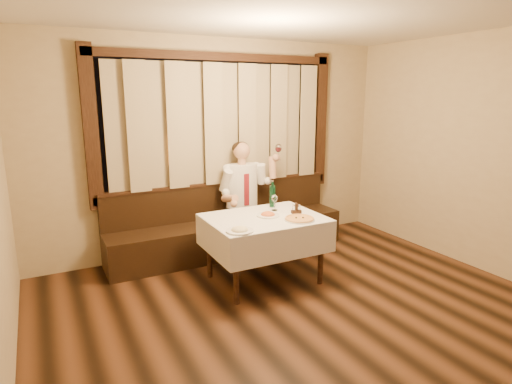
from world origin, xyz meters
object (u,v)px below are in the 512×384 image
banquette (228,230)px  green_bottle (272,196)px  pizza (299,219)px  cruet_caddy (296,210)px  dining_table (264,226)px  seated_man (245,190)px  pasta_red (268,213)px  pasta_cream (240,228)px

banquette → green_bottle: green_bottle is taller
pizza → cruet_caddy: cruet_caddy is taller
dining_table → pizza: 0.42m
banquette → seated_man: size_ratio=2.16×
pasta_red → pasta_cream: size_ratio=0.93×
pasta_red → banquette: bearing=93.0°
banquette → cruet_caddy: (0.40, -1.06, 0.49)m
banquette → pizza: bearing=-77.9°
cruet_caddy → pizza: bearing=-104.7°
pasta_red → green_bottle: green_bottle is taller
green_bottle → cruet_caddy: size_ratio=2.68×
cruet_caddy → seated_man: bearing=111.2°
banquette → pasta_cream: banquette is taller
banquette → pasta_cream: bearing=-108.8°
dining_table → pasta_red: size_ratio=4.95×
green_bottle → dining_table: bearing=-131.3°
banquette → cruet_caddy: bearing=-69.5°
seated_man → dining_table: bearing=-103.1°
dining_table → pasta_red: (0.05, 0.01, 0.14)m
dining_table → pasta_red: pasta_red is taller
pizza → cruet_caddy: 0.27m
pizza → green_bottle: 0.63m
pasta_red → pasta_cream: pasta_cream is taller
pizza → pasta_red: pasta_red is taller
pasta_red → cruet_caddy: cruet_caddy is taller
green_bottle → banquette: bearing=113.0°
dining_table → seated_man: 0.98m
banquette → pasta_cream: size_ratio=11.64×
pizza → seated_man: seated_man is taller
seated_man → pasta_cream: bearing=-118.1°
dining_table → green_bottle: size_ratio=3.93×
pasta_cream → cruet_caddy: 0.92m
banquette → green_bottle: bearing=-67.0°
pasta_red → seated_man: size_ratio=0.17×
pasta_cream → cruet_caddy: bearing=19.6°
dining_table → pasta_cream: bearing=-143.5°
green_bottle → seated_man: (-0.08, 0.60, -0.04)m
green_bottle → cruet_caddy: bearing=-74.3°
pizza → pasta_red: bearing=127.7°
green_bottle → cruet_caddy: green_bottle is taller
dining_table → pasta_cream: pasta_cream is taller
green_bottle → cruet_caddy: (0.10, -0.37, -0.10)m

